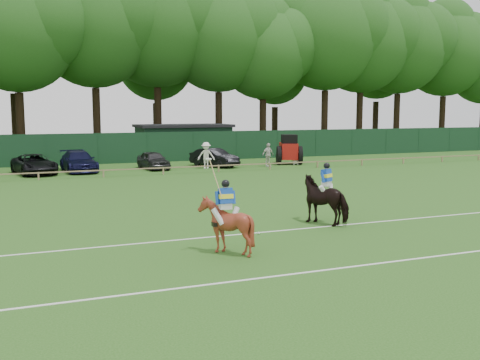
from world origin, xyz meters
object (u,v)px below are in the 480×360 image
spectator_mid (268,155)px  tractor (289,150)px  hatch_grey (153,160)px  spectator_left (206,155)px  horse_dark (326,200)px  suv_black (34,164)px  utility_shed (183,141)px  estate_black (214,158)px  sedan_navy (79,161)px  polo_ball (259,233)px  spectator_right (296,155)px  horse_chestnut (226,225)px

spectator_mid → tractor: 2.83m
hatch_grey → spectator_left: spectator_left is taller
horse_dark → tractor: 23.78m
suv_black → utility_shed: size_ratio=0.58×
estate_black → spectator_left: (-1.03, -1.05, 0.28)m
sedan_navy → utility_shed: bearing=33.9°
spectator_left → polo_ball: spectator_left is taller
hatch_grey → tractor: 11.09m
spectator_mid → spectator_right: spectator_mid is taller
polo_ball → utility_shed: (6.51, 31.22, 1.49)m
horse_chestnut → hatch_grey: (3.71, 24.83, -0.21)m
estate_black → spectator_mid: spectator_mid is taller
horse_chestnut → suv_black: horse_chestnut is taller
horse_chestnut → polo_ball: size_ratio=19.32×
polo_ball → spectator_left: bearing=75.9°
sedan_navy → spectator_left: 9.17m
suv_black → sedan_navy: size_ratio=0.97×
sedan_navy → estate_black: (10.09, -0.35, -0.03)m
horse_dark → hatch_grey: bearing=-115.7°
utility_shed → tractor: bearing=-54.1°
spectator_right → spectator_mid: bearing=-147.7°
polo_ball → horse_chestnut: bearing=-135.2°
hatch_grey → spectator_right: bearing=-11.8°
polo_ball → suv_black: bearing=106.1°
suv_black → estate_black: (13.07, 0.11, 0.02)m
horse_chestnut → polo_ball: horse_chestnut is taller
horse_dark → horse_chestnut: 5.93m
hatch_grey → utility_shed: utility_shed is taller
spectator_left → spectator_mid: (4.83, -0.55, -0.07)m
horse_chestnut → suv_black: bearing=-75.0°
sedan_navy → spectator_mid: spectator_mid is taller
spectator_right → estate_black: bearing=-168.0°
suv_black → spectator_left: size_ratio=2.49×
spectator_left → spectator_right: size_ratio=1.24×
tractor → suv_black: bearing=-160.2°
utility_shed → hatch_grey: bearing=-119.9°
sedan_navy → spectator_mid: 14.03m
horse_dark → sedan_navy: (-6.82, 22.38, -0.20)m
spectator_mid → spectator_left: bearing=157.9°
polo_ball → hatch_grey: bearing=85.7°
horse_chestnut → estate_black: horse_chestnut is taller
suv_black → spectator_left: (12.04, -0.94, 0.30)m
polo_ball → utility_shed: 31.93m
spectator_right → sedan_navy: bearing=-163.4°
horse_dark → spectator_right: 23.10m
horse_chestnut → sedan_navy: (-1.59, 25.18, -0.14)m
estate_black → utility_shed: (0.02, 8.39, 0.84)m
utility_shed → sedan_navy: bearing=-141.5°
horse_chestnut → spectator_left: spectator_left is taller
spectator_left → estate_black: bearing=62.3°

